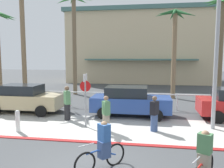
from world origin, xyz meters
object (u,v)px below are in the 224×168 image
object	(u,v)px
pedestrian_0	(154,115)
pedestrian_3	(67,104)
stop_sign_bike_lane	(85,93)
car_blue_2	(130,101)
car_tan_1	(25,98)
cyclist_blue_1	(103,147)
palm_tree_5	(222,25)
streetlight_curb	(219,36)
palm_tree_3	(74,25)
palm_tree_2	(22,18)
palm_tree_4	(175,32)
cyclist_red_0	(204,160)
pedestrian_1	(106,115)
bollard_0	(18,121)

from	to	relation	value
pedestrian_0	pedestrian_3	bearing A→B (deg)	165.47
stop_sign_bike_lane	car_blue_2	bearing A→B (deg)	51.78
car_tan_1	cyclist_blue_1	distance (m)	8.83
palm_tree_5	car_tan_1	world-z (taller)	palm_tree_5
streetlight_curb	cyclist_blue_1	distance (m)	7.15
palm_tree_3	pedestrian_3	bearing A→B (deg)	-74.87
palm_tree_2	streetlight_curb	bearing A→B (deg)	-26.62
palm_tree_4	car_blue_2	world-z (taller)	palm_tree_4
streetlight_curb	palm_tree_5	bearing A→B (deg)	74.22
palm_tree_5	pedestrian_0	world-z (taller)	palm_tree_5
palm_tree_3	palm_tree_4	size ratio (longest dim) A/B	1.22
palm_tree_3	car_tan_1	distance (m)	8.96
cyclist_red_0	pedestrian_1	xyz separation A→B (m)	(-3.35, 4.01, 0.06)
palm_tree_2	pedestrian_0	world-z (taller)	palm_tree_2
bollard_0	pedestrian_1	xyz separation A→B (m)	(3.90, 0.68, 0.24)
palm_tree_4	car_blue_2	size ratio (longest dim) A/B	1.60
bollard_0	car_tan_1	size ratio (longest dim) A/B	0.23
palm_tree_3	streetlight_curb	bearing A→B (deg)	-43.81
palm_tree_2	cyclist_red_0	bearing A→B (deg)	-45.02
stop_sign_bike_lane	pedestrian_0	distance (m)	3.36
streetlight_curb	palm_tree_5	xyz separation A→B (m)	(2.40, 8.51, 1.46)
bollard_0	car_tan_1	distance (m)	3.88
stop_sign_bike_lane	palm_tree_3	size ratio (longest dim) A/B	0.30
streetlight_curb	pedestrian_1	world-z (taller)	streetlight_curb
palm_tree_2	pedestrian_0	xyz separation A→B (m)	(10.16, -7.00, -5.58)
bollard_0	car_blue_2	bearing A→B (deg)	37.45
streetlight_curb	palm_tree_2	xyz separation A→B (m)	(-12.87, 6.45, 2.06)
car_blue_2	cyclist_red_0	size ratio (longest dim) A/B	2.73
palm_tree_3	palm_tree_4	xyz separation A→B (m)	(8.43, -0.76, -0.85)
stop_sign_bike_lane	streetlight_curb	distance (m)	6.49
palm_tree_3	car_blue_2	bearing A→B (deg)	-52.32
palm_tree_5	pedestrian_3	xyz separation A→B (m)	(-9.63, -7.89, -4.88)
cyclist_red_0	palm_tree_5	bearing A→B (deg)	73.80
palm_tree_3	cyclist_red_0	xyz separation A→B (m)	(8.02, -14.07, -5.41)
car_tan_1	cyclist_blue_1	size ratio (longest dim) A/B	2.93
palm_tree_4	bollard_0	bearing A→B (deg)	-127.49
car_tan_1	palm_tree_4	bearing A→B (deg)	34.88
stop_sign_bike_lane	bollard_0	size ratio (longest dim) A/B	2.56
stop_sign_bike_lane	pedestrian_3	size ratio (longest dim) A/B	1.40
bollard_0	car_blue_2	world-z (taller)	car_blue_2
bollard_0	palm_tree_3	size ratio (longest dim) A/B	0.12
streetlight_curb	cyclist_blue_1	xyz separation A→B (m)	(-4.28, -4.48, -3.58)
stop_sign_bike_lane	streetlight_curb	xyz separation A→B (m)	(5.94, 0.40, 2.60)
streetlight_curb	palm_tree_4	size ratio (longest dim) A/B	1.07
palm_tree_2	pedestrian_3	size ratio (longest dim) A/B	4.84
palm_tree_2	car_tan_1	distance (m)	7.52
car_blue_2	cyclist_red_0	xyz separation A→B (m)	(2.53, -6.95, -0.18)
stop_sign_bike_lane	bollard_0	world-z (taller)	stop_sign_bike_lane
stop_sign_bike_lane	palm_tree_2	world-z (taller)	palm_tree_2
palm_tree_5	pedestrian_0	xyz separation A→B (m)	(-5.11, -9.06, -4.99)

